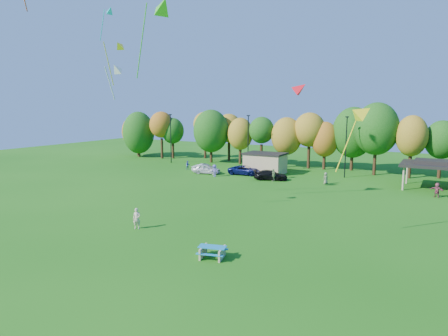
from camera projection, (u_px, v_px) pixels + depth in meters
The scene contains 22 objects.
ground at pixel (173, 270), 25.98m from camera, with size 160.00×160.00×0.00m, color #19600F.
tree_line at pixel (335, 135), 64.78m from camera, with size 93.57×10.55×11.15m.
lamp_posts at pixel (346, 145), 58.72m from camera, with size 64.50×0.25×9.09m.
utility_building at pixel (265, 163), 63.31m from camera, with size 6.30×4.30×3.25m.
pavilion at pixel (436, 164), 50.59m from camera, with size 8.20×6.20×3.77m.
picnic_table at pixel (212, 251), 27.95m from camera, with size 2.26×2.02×0.84m.
kite_flyer at pixel (137, 219), 34.55m from camera, with size 0.66×0.44×1.82m, color beige.
car_a at pixel (207, 169), 62.77m from camera, with size 1.73×4.30×1.47m, color silver.
car_b at pixel (205, 168), 63.94m from camera, with size 1.44×4.12×1.36m, color #ABAAB0.
car_c at pixel (245, 170), 61.83m from camera, with size 2.35×5.11×1.42m, color #0D134F.
car_d at pixel (271, 175), 57.51m from camera, with size 1.97×4.84×1.41m, color black.
far_person_0 at pixel (188, 165), 66.72m from camera, with size 0.74×0.58×1.53m, color #485C9F.
far_person_1 at pixel (273, 175), 56.49m from camera, with size 1.02×0.42×1.73m, color #678551.
far_person_2 at pixel (437, 190), 46.46m from camera, with size 1.63×0.52×1.75m, color #8D3A4D.
far_person_3 at pixel (326, 178), 54.39m from camera, with size 0.80×0.52×1.63m, color #727E56.
far_person_4 at pixel (215, 171), 60.17m from camera, with size 1.18×0.68×1.82m, color #6251B4.
kite_0 at pixel (301, 88), 23.96m from camera, with size 1.25×1.03×1.13m.
kite_2 at pixel (119, 46), 46.45m from camera, with size 1.46×3.20×5.37m.
kite_3 at pixel (363, 113), 29.00m from camera, with size 3.06×2.50×5.50m.
kite_6 at pixel (116, 69), 36.02m from camera, with size 1.01×2.14×3.45m.
kite_7 at pixel (109, 11), 51.82m from camera, with size 2.71×1.38×4.41m.
kite_12 at pixel (162, 6), 36.73m from camera, with size 4.59×2.55×7.66m.
Camera 1 is at (15.00, -19.85, 10.55)m, focal length 32.00 mm.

